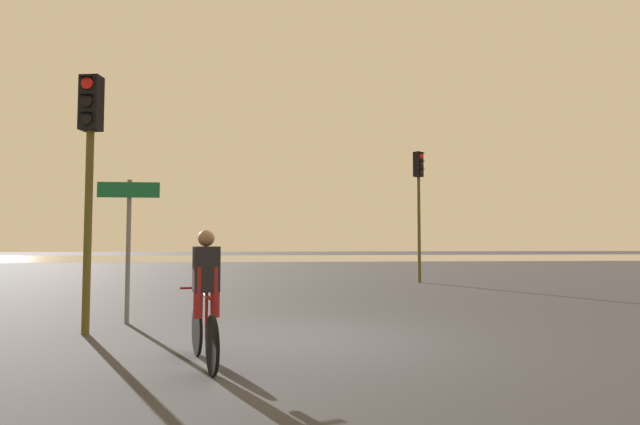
{
  "coord_description": "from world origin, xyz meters",
  "views": [
    {
      "loc": [
        -0.5,
        -7.55,
        1.49
      ],
      "look_at": [
        0.5,
        5.0,
        2.2
      ],
      "focal_mm": 28.0,
      "sensor_mm": 36.0,
      "label": 1
    }
  ],
  "objects": [
    {
      "name": "ground_plane",
      "position": [
        0.0,
        0.0,
        0.0
      ],
      "size": [
        120.0,
        120.0,
        0.0
      ],
      "primitive_type": "plane",
      "color": "#333338"
    },
    {
      "name": "water_strip",
      "position": [
        0.0,
        35.39,
        0.0
      ],
      "size": [
        80.0,
        16.0,
        0.01
      ],
      "primitive_type": "cube",
      "color": "gray",
      "rests_on": "ground"
    },
    {
      "name": "traffic_light_far_right",
      "position": [
        4.45,
        9.95,
        3.24
      ],
      "size": [
        0.41,
        0.42,
        4.68
      ],
      "rotation": [
        0.0,
        0.0,
        3.82
      ],
      "color": "#4C4719",
      "rests_on": "ground"
    },
    {
      "name": "traffic_light_near_left",
      "position": [
        -3.59,
        0.74,
        2.92
      ],
      "size": [
        0.35,
        0.37,
        4.18
      ],
      "rotation": [
        0.0,
        0.0,
        2.98
      ],
      "color": "#4C4719",
      "rests_on": "ground"
    },
    {
      "name": "direction_sign_post",
      "position": [
        -3.25,
        1.73,
        1.7
      ],
      "size": [
        1.1,
        0.12,
        2.6
      ],
      "rotation": [
        0.0,
        0.0,
        3.16
      ],
      "color": "slate",
      "rests_on": "ground"
    },
    {
      "name": "cyclist",
      "position": [
        -1.39,
        -1.43,
        0.82
      ],
      "size": [
        0.66,
        1.64,
        1.62
      ],
      "rotation": [
        0.0,
        0.0,
        0.32
      ],
      "color": "black",
      "rests_on": "ground"
    }
  ]
}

